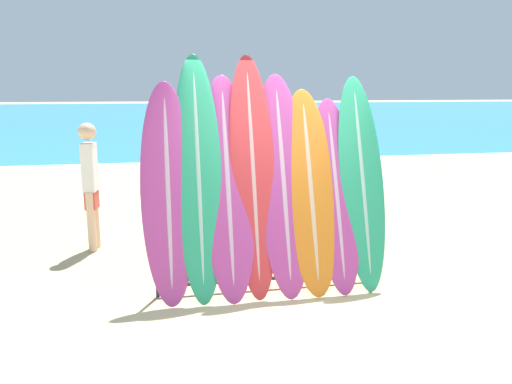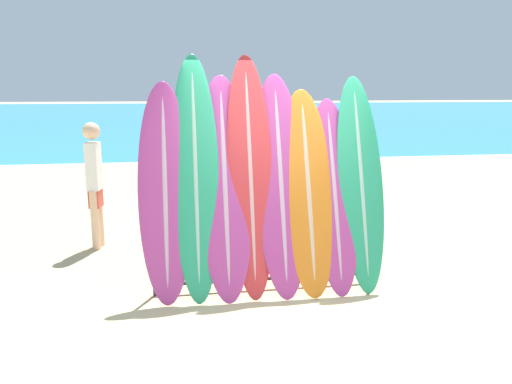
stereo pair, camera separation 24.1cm
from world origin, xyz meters
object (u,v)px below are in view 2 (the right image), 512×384
Objects in this scene: surfboard_rack at (267,246)px; surfboard_slot_2 at (225,185)px; surfboard_slot_0 at (165,191)px; surfboard_slot_4 at (281,183)px; person_near_water at (178,155)px; surfboard_slot_3 at (250,174)px; surfboard_slot_7 at (361,182)px; surfboard_slot_5 at (308,190)px; person_mid_beach at (95,180)px; surfboard_slot_1 at (196,176)px; surfboard_slot_6 at (334,194)px.

surfboard_slot_2 is at bearing 170.78° from surfboard_rack.
surfboard_slot_0 is 0.97× the size of surfboard_slot_2.
surfboard_slot_4 reaches higher than surfboard_slot_2.
surfboard_slot_4 is (1.24, 0.03, 0.04)m from surfboard_slot_0.
surfboard_slot_0 reaches higher than person_near_water.
surfboard_slot_7 is (1.24, -0.04, -0.11)m from surfboard_slot_3.
surfboard_slot_7 reaches higher than surfboard_slot_0.
person_near_water is at bearing 88.58° from surfboard_slot_0.
person_mid_beach is (-2.55, 1.79, -0.15)m from surfboard_slot_5.
surfboard_slot_1 is 5.04m from person_near_water.
surfboard_rack is 1.43× the size of person_mid_beach.
surfboard_slot_5 is 5.27m from person_near_water.
surfboard_slot_0 is at bearing -177.45° from surfboard_slot_2.
surfboard_rack is at bearing -177.81° from surfboard_slot_6.
surfboard_slot_1 is 1.83m from surfboard_slot_7.
surfboard_slot_3 is (0.28, 0.02, 0.11)m from surfboard_slot_2.
surfboard_slot_7 is (1.07, 0.06, 0.68)m from surfboard_rack.
surfboard_slot_2 reaches higher than surfboard_rack.
surfboard_rack is 0.71m from surfboard_slot_4.
surfboard_slot_1 is 1.00× the size of surfboard_slot_3.
surfboard_slot_6 is at bearing -0.50° from surfboard_slot_0.
surfboard_slot_2 reaches higher than person_mid_beach.
surfboard_slot_1 is at bearing 178.94° from surfboard_slot_4.
surfboard_slot_1 is at bearing -179.56° from surfboard_slot_3.
person_near_water is (-0.20, 5.02, -0.44)m from surfboard_slot_1.
surfboard_slot_0 is at bearing -171.76° from surfboard_slot_1.
surfboard_slot_4 is 1.01× the size of surfboard_slot_7.
surfboard_rack is at bearing -155.09° from surfboard_slot_4.
surfboard_slot_7 is (0.61, 0.02, 0.07)m from surfboard_slot_5.
surfboard_slot_6 reaches higher than surfboard_rack.
surfboard_slot_3 is 2.61m from person_mid_beach.
surfboard_slot_6 is (0.30, -0.01, -0.05)m from surfboard_slot_5.
surfboard_slot_6 reaches higher than person_mid_beach.
surfboard_slot_4 is at bearing 152.31° from person_near_water.
surfboard_slot_4 reaches higher than surfboard_slot_7.
person_near_water is 3.47m from person_mid_beach.
surfboard_slot_6 is 0.89× the size of surfboard_slot_7.
person_near_water is at bearing 92.24° from surfboard_slot_1.
surfboard_slot_5 is at bearing -2.17° from surfboard_slot_2.
surfboard_slot_5 is (1.54, -0.01, -0.04)m from surfboard_slot_0.
person_mid_beach is (-1.01, 1.78, -0.19)m from surfboard_slot_0.
surfboard_rack is 1.05× the size of surfboard_slot_4.
surfboard_slot_7 is at bearing 161.61° from person_near_water.
surfboard_slot_5 is at bearing -0.23° from surfboard_slot_0.
surfboard_slot_7 is 5.45m from person_near_water.
surfboard_slot_2 is at bearing -175.28° from surfboard_slot_3.
surfboard_slot_7 is at bearing -1.15° from surfboard_slot_4.
surfboard_slot_2 is 0.61m from surfboard_slot_4.
surfboard_rack is 0.76m from surfboard_slot_5.
person_near_water is (-1.11, 5.03, -0.33)m from surfboard_slot_4.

